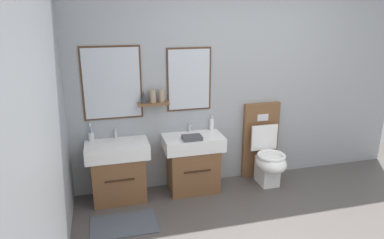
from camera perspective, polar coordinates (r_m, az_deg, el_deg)
wall_back at (r=4.40m, az=7.85°, el=6.98°), size 4.45×0.27×2.68m
wall_left at (r=2.34m, az=-25.58°, el=-3.95°), size 0.12×3.82×2.68m
bath_mat at (r=3.83m, az=-11.09°, el=-16.54°), size 0.68×0.44×0.01m
vanity_sink_left at (r=4.14m, az=-11.96°, el=-7.98°), size 0.71×0.44×0.70m
tap_on_left_sink at (r=4.14m, az=-12.43°, el=-2.06°), size 0.03×0.13×0.11m
vanity_sink_right at (r=4.26m, az=0.13°, el=-6.84°), size 0.71×0.44×0.70m
tap_on_right_sink at (r=4.25m, az=-0.40°, el=-1.10°), size 0.03×0.13×0.11m
toilet at (r=4.56m, az=11.93°, el=-5.50°), size 0.48×0.63×1.00m
toothbrush_cup at (r=4.13m, az=-16.19°, el=-2.58°), size 0.07×0.07×0.21m
soap_dispenser at (r=4.33m, az=3.24°, el=-0.74°), size 0.06×0.06×0.18m
folded_hand_towel at (r=4.01m, az=0.02°, el=-3.00°), size 0.22×0.16×0.04m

